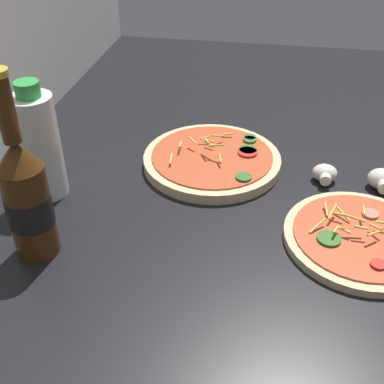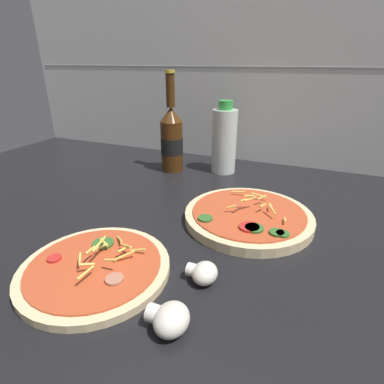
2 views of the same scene
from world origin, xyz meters
TOP-DOWN VIEW (x-y plane):
  - counter_slab at (0.00, 0.00)cm, footprint 160.00×90.00cm
  - pizza_near at (-7.69, -18.11)cm, footprint 22.30×22.30cm
  - pizza_far at (9.83, 6.23)cm, footprint 24.99×24.99cm
  - beer_bottle at (-17.36, 27.65)cm, footprint 6.24×6.24cm
  - oil_bottle at (-3.53, 32.29)cm, footprint 6.80×6.80cm
  - mushroom_left at (7.94, -13.71)cm, footprint 4.49×4.27cm
  - mushroom_right at (7.34, -23.19)cm, footprint 5.18×4.93cm

SIDE VIEW (x-z plane):
  - counter_slab at x=0.00cm, z-range 0.00..2.50cm
  - pizza_near at x=-7.69cm, z-range 0.88..5.64cm
  - pizza_far at x=9.83cm, z-range 0.94..6.21cm
  - mushroom_left at x=7.94cm, z-range 2.50..5.49cm
  - mushroom_right at x=7.34cm, z-range 2.50..5.95cm
  - oil_bottle at x=-3.53cm, z-range 1.71..21.37cm
  - beer_bottle at x=-17.36cm, z-range -1.66..25.41cm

